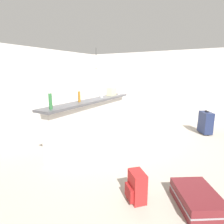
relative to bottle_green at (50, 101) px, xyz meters
name	(u,v)px	position (x,y,z in m)	size (l,w,h in m)	color
ground_plane	(119,137)	(2.05, -0.28, -1.25)	(13.00, 13.00, 0.05)	#ADA393
wall_back	(41,86)	(2.05, 2.77, 0.03)	(6.60, 0.10, 2.50)	silver
wall_right	(148,84)	(5.10, 0.02, 0.03)	(0.10, 6.00, 2.50)	silver
partition_half_wall	(92,123)	(1.28, 0.05, -0.71)	(2.80, 0.20, 1.03)	silver
bar_countertop	(92,101)	(1.28, 0.05, -0.17)	(2.96, 0.40, 0.05)	#4C4C51
bottle_green	(50,101)	(0.00, 0.00, 0.00)	(0.06, 0.06, 0.28)	#2D6B38
bottle_amber	(79,97)	(0.87, 0.08, -0.02)	(0.06, 0.06, 0.24)	#9E661E
bottle_clear	(102,93)	(1.71, 0.06, -0.02)	(0.06, 0.06, 0.24)	silver
bottle_white	(119,91)	(2.52, -0.02, -0.03)	(0.06, 0.06, 0.22)	silver
grocery_bag	(111,91)	(2.27, 0.10, -0.03)	(0.26, 0.18, 0.22)	beige
dining_table	(98,103)	(3.12, 1.13, -0.58)	(1.10, 0.80, 0.74)	brown
dining_chair_near_partition	(110,108)	(3.06, 0.60, -0.71)	(0.48, 0.48, 0.93)	black
pendant_lamp	(96,66)	(3.02, 1.13, 0.70)	(0.34, 0.34, 0.69)	black
suitcase_flat_maroon	(197,199)	(0.16, -2.45, -1.11)	(0.88, 0.79, 0.22)	maroon
backpack_red	(137,187)	(-0.13, -1.72, -1.02)	(0.34, 0.34, 0.42)	red
suitcase_upright_navy	(206,122)	(3.48, -2.29, -0.89)	(0.50, 0.43, 0.67)	#1E284C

